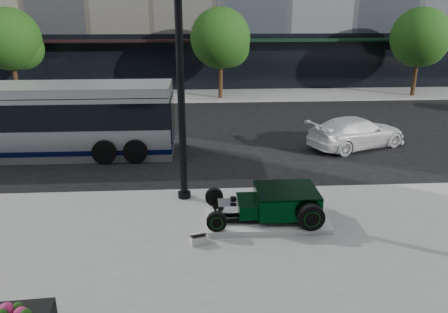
{
  "coord_description": "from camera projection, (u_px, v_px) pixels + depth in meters",
  "views": [
    {
      "loc": [
        -0.49,
        -15.43,
        5.96
      ],
      "look_at": [
        0.33,
        -1.86,
        1.2
      ],
      "focal_mm": 35.0,
      "sensor_mm": 36.0,
      "label": 1
    }
  ],
  "objects": [
    {
      "name": "ground",
      "position": [
        212.0,
        170.0,
        16.53
      ],
      "size": [
        120.0,
        120.0,
        0.0
      ],
      "primitive_type": "plane",
      "color": "black",
      "rests_on": "ground"
    },
    {
      "name": "sidewalk_far",
      "position": [
        205.0,
        96.0,
        29.7
      ],
      "size": [
        70.0,
        4.0,
        0.12
      ],
      "primitive_type": "cube",
      "color": "gray",
      "rests_on": "ground"
    },
    {
      "name": "transit_bus",
      "position": [
        25.0,
        120.0,
        17.79
      ],
      "size": [
        12.12,
        2.88,
        2.92
      ],
      "color": "#A2A6AB",
      "rests_on": "ground"
    },
    {
      "name": "hot_rod",
      "position": [
        278.0,
        202.0,
        12.28
      ],
      "size": [
        3.22,
        2.0,
        0.81
      ],
      "color": "black",
      "rests_on": "display_plinth"
    },
    {
      "name": "info_plaque",
      "position": [
        198.0,
        239.0,
        11.24
      ],
      "size": [
        0.47,
        0.4,
        0.31
      ],
      "color": "silver",
      "rests_on": "sidewalk_near"
    },
    {
      "name": "street_trees",
      "position": [
        223.0,
        41.0,
        27.67
      ],
      "size": [
        29.8,
        3.8,
        5.7
      ],
      "color": "black",
      "rests_on": "sidewalk_far"
    },
    {
      "name": "white_sedan",
      "position": [
        357.0,
        132.0,
        19.05
      ],
      "size": [
        4.92,
        3.43,
        1.32
      ],
      "primitive_type": "imported",
      "rotation": [
        0.0,
        0.0,
        1.95
      ],
      "color": "white",
      "rests_on": "ground"
    },
    {
      "name": "lamppost",
      "position": [
        181.0,
        91.0,
        12.83
      ],
      "size": [
        0.41,
        0.41,
        7.4
      ],
      "color": "black",
      "rests_on": "sidewalk_near"
    },
    {
      "name": "display_plinth",
      "position": [
        266.0,
        218.0,
        12.43
      ],
      "size": [
        3.4,
        1.8,
        0.15
      ],
      "primitive_type": "cube",
      "color": "silver",
      "rests_on": "sidewalk_near"
    }
  ]
}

